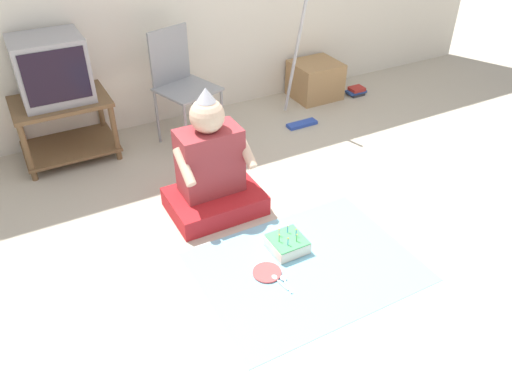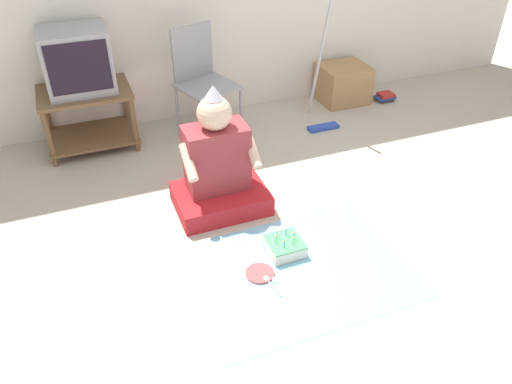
{
  "view_description": "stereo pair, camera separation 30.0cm",
  "coord_description": "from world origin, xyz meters",
  "px_view_note": "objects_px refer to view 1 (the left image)",
  "views": [
    {
      "loc": [
        -1.55,
        -1.87,
        2.09
      ],
      "look_at": [
        -0.39,
        0.29,
        0.35
      ],
      "focal_mm": 35.0,
      "sensor_mm": 36.0,
      "label": 1
    },
    {
      "loc": [
        -1.27,
        -2.0,
        2.09
      ],
      "look_at": [
        -0.39,
        0.29,
        0.35
      ],
      "focal_mm": 35.0,
      "sensor_mm": 36.0,
      "label": 2
    }
  ],
  "objects_px": {
    "cardboard_box_stack": "(315,80)",
    "person_seated": "(212,172)",
    "dust_mop": "(299,83)",
    "paper_plate": "(267,272)",
    "book_pile": "(356,91)",
    "birthday_cake": "(287,244)",
    "tv": "(51,69)",
    "folding_chair": "(180,79)"
  },
  "relations": [
    {
      "from": "book_pile",
      "to": "cardboard_box_stack",
      "type": "bearing_deg",
      "value": 158.3
    },
    {
      "from": "dust_mop",
      "to": "folding_chair",
      "type": "bearing_deg",
      "value": 168.76
    },
    {
      "from": "tv",
      "to": "dust_mop",
      "type": "xyz_separation_m",
      "value": [
        1.91,
        -0.37,
        -0.35
      ]
    },
    {
      "from": "cardboard_box_stack",
      "to": "person_seated",
      "type": "bearing_deg",
      "value": -143.69
    },
    {
      "from": "dust_mop",
      "to": "birthday_cake",
      "type": "relative_size",
      "value": 5.89
    },
    {
      "from": "person_seated",
      "to": "paper_plate",
      "type": "distance_m",
      "value": 0.79
    },
    {
      "from": "tv",
      "to": "book_pile",
      "type": "xyz_separation_m",
      "value": [
        2.75,
        -0.15,
        -0.69
      ]
    },
    {
      "from": "person_seated",
      "to": "birthday_cake",
      "type": "height_order",
      "value": "person_seated"
    },
    {
      "from": "book_pile",
      "to": "birthday_cake",
      "type": "bearing_deg",
      "value": -137.49
    },
    {
      "from": "folding_chair",
      "to": "dust_mop",
      "type": "distance_m",
      "value": 1.03
    },
    {
      "from": "cardboard_box_stack",
      "to": "tv",
      "type": "bearing_deg",
      "value": -179.77
    },
    {
      "from": "cardboard_box_stack",
      "to": "book_pile",
      "type": "height_order",
      "value": "cardboard_box_stack"
    },
    {
      "from": "book_pile",
      "to": "paper_plate",
      "type": "bearing_deg",
      "value": -138.59
    },
    {
      "from": "tv",
      "to": "paper_plate",
      "type": "distance_m",
      "value": 2.18
    },
    {
      "from": "person_seated",
      "to": "birthday_cake",
      "type": "xyz_separation_m",
      "value": [
        0.22,
        -0.61,
        -0.25
      ]
    },
    {
      "from": "person_seated",
      "to": "paper_plate",
      "type": "relative_size",
      "value": 5.15
    },
    {
      "from": "person_seated",
      "to": "birthday_cake",
      "type": "bearing_deg",
      "value": -70.14
    },
    {
      "from": "cardboard_box_stack",
      "to": "birthday_cake",
      "type": "height_order",
      "value": "cardboard_box_stack"
    },
    {
      "from": "tv",
      "to": "dust_mop",
      "type": "distance_m",
      "value": 1.98
    },
    {
      "from": "dust_mop",
      "to": "book_pile",
      "type": "bearing_deg",
      "value": 15.01
    },
    {
      "from": "book_pile",
      "to": "person_seated",
      "type": "bearing_deg",
      "value": -152.82
    },
    {
      "from": "tv",
      "to": "paper_plate",
      "type": "xyz_separation_m",
      "value": [
        0.73,
        -1.93,
        -0.72
      ]
    },
    {
      "from": "dust_mop",
      "to": "birthday_cake",
      "type": "distance_m",
      "value": 1.76
    },
    {
      "from": "dust_mop",
      "to": "person_seated",
      "type": "xyz_separation_m",
      "value": [
        -1.19,
        -0.82,
        -0.08
      ]
    },
    {
      "from": "folding_chair",
      "to": "cardboard_box_stack",
      "type": "relative_size",
      "value": 2.1
    },
    {
      "from": "dust_mop",
      "to": "tv",
      "type": "bearing_deg",
      "value": 169.0
    },
    {
      "from": "folding_chair",
      "to": "dust_mop",
      "type": "relative_size",
      "value": 0.73
    },
    {
      "from": "cardboard_box_stack",
      "to": "book_pile",
      "type": "bearing_deg",
      "value": -21.7
    },
    {
      "from": "folding_chair",
      "to": "paper_plate",
      "type": "height_order",
      "value": "folding_chair"
    },
    {
      "from": "folding_chair",
      "to": "tv",
      "type": "bearing_deg",
      "value": 169.25
    },
    {
      "from": "dust_mop",
      "to": "paper_plate",
      "type": "bearing_deg",
      "value": -127.27
    },
    {
      "from": "dust_mop",
      "to": "birthday_cake",
      "type": "height_order",
      "value": "dust_mop"
    },
    {
      "from": "paper_plate",
      "to": "cardboard_box_stack",
      "type": "bearing_deg",
      "value": 50.06
    },
    {
      "from": "tv",
      "to": "book_pile",
      "type": "bearing_deg",
      "value": -3.08
    },
    {
      "from": "cardboard_box_stack",
      "to": "dust_mop",
      "type": "relative_size",
      "value": 0.35
    },
    {
      "from": "folding_chair",
      "to": "birthday_cake",
      "type": "height_order",
      "value": "folding_chair"
    },
    {
      "from": "dust_mop",
      "to": "birthday_cake",
      "type": "bearing_deg",
      "value": -124.16
    },
    {
      "from": "folding_chair",
      "to": "paper_plate",
      "type": "relative_size",
      "value": 5.36
    },
    {
      "from": "cardboard_box_stack",
      "to": "dust_mop",
      "type": "height_order",
      "value": "dust_mop"
    },
    {
      "from": "cardboard_box_stack",
      "to": "paper_plate",
      "type": "relative_size",
      "value": 2.56
    },
    {
      "from": "cardboard_box_stack",
      "to": "dust_mop",
      "type": "distance_m",
      "value": 0.61
    },
    {
      "from": "dust_mop",
      "to": "birthday_cake",
      "type": "xyz_separation_m",
      "value": [
        -0.97,
        -1.43,
        -0.32
      ]
    }
  ]
}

